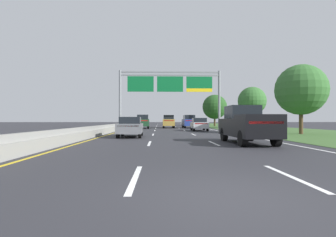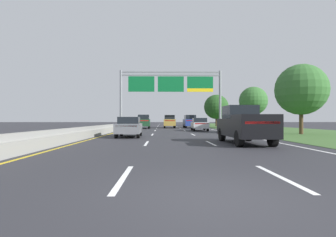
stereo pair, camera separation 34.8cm
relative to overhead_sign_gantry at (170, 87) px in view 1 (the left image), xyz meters
The scene contains 14 objects.
ground_plane 6.21m from the overhead_sign_gantry, 118.29° to the left, with size 220.00×220.00×0.00m, color #2B2B30.
lane_striping 6.18m from the overhead_sign_gantry, 161.70° to the left, with size 11.96×106.00×0.01m.
grass_verge_right 14.99m from the overhead_sign_gantry, ahead, with size 14.00×110.00×0.02m, color #3D602D.
median_barrier_concrete 9.05m from the overhead_sign_gantry, behind, with size 0.60×110.00×0.85m.
overhead_sign_gantry is the anchor object (origin of this frame).
pickup_truck_black 24.85m from the overhead_sign_gantry, 81.88° to the right, with size 2.05×5.42×2.20m.
car_blue_right_lane_suv 7.28m from the overhead_sign_gantry, 51.53° to the left, with size 1.96×4.72×2.11m.
car_silver_right_lane_sedan 9.20m from the overhead_sign_gantry, 63.74° to the right, with size 1.93×4.45×1.57m.
car_grey_left_lane_sedan 19.34m from the overhead_sign_gantry, 101.96° to the right, with size 1.93×4.45×1.57m.
car_gold_centre_lane_suv 6.92m from the overhead_sign_gantry, 90.82° to the left, with size 1.94×4.72×2.11m.
car_darkgreen_left_lane_suv 6.82m from the overhead_sign_gantry, 154.68° to the left, with size 2.02×4.75×2.11m.
roadside_tree_near 18.93m from the overhead_sign_gantry, 51.67° to the right, with size 4.72×4.72×6.52m.
roadside_tree_mid 13.37m from the overhead_sign_gantry, ahead, with size 4.41×4.41×6.54m.
roadside_tree_far 18.81m from the overhead_sign_gantry, 57.77° to the left, with size 5.08×5.08×6.57m.
Camera 1 is at (-1.28, -4.71, 1.36)m, focal length 28.40 mm.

